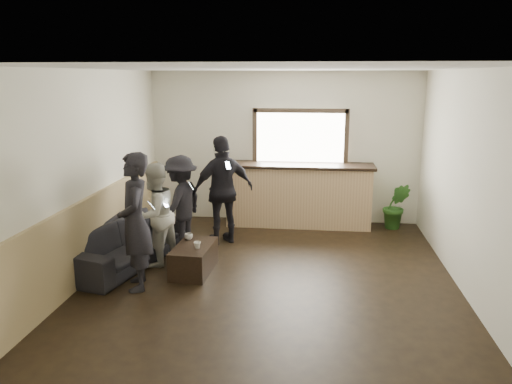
# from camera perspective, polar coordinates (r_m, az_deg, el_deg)

# --- Properties ---
(ground) EXTENTS (5.00, 6.00, 0.01)m
(ground) POSITION_cam_1_polar(r_m,az_deg,el_deg) (6.85, 1.44, -10.17)
(ground) COLOR black
(room_shell) EXTENTS (5.01, 6.01, 2.80)m
(room_shell) POSITION_cam_1_polar(r_m,az_deg,el_deg) (6.52, -4.95, 2.11)
(room_shell) COLOR silver
(room_shell) RESTS_ON ground
(bar_counter) EXTENTS (2.70, 0.68, 2.13)m
(bar_counter) POSITION_cam_1_polar(r_m,az_deg,el_deg) (9.20, 4.90, 0.11)
(bar_counter) COLOR tan
(bar_counter) RESTS_ON ground
(sofa) EXTENTS (1.37, 2.33, 0.64)m
(sofa) POSITION_cam_1_polar(r_m,az_deg,el_deg) (7.63, -14.60, -5.56)
(sofa) COLOR black
(sofa) RESTS_ON ground
(coffee_table) EXTENTS (0.53, 0.90, 0.39)m
(coffee_table) POSITION_cam_1_polar(r_m,az_deg,el_deg) (7.15, -7.10, -7.55)
(coffee_table) COLOR black
(coffee_table) RESTS_ON ground
(cup_a) EXTENTS (0.14, 0.14, 0.09)m
(cup_a) POSITION_cam_1_polar(r_m,az_deg,el_deg) (7.32, -7.71, -5.07)
(cup_a) COLOR silver
(cup_a) RESTS_ON coffee_table
(cup_b) EXTENTS (0.11, 0.11, 0.09)m
(cup_b) POSITION_cam_1_polar(r_m,az_deg,el_deg) (6.95, -6.73, -6.05)
(cup_b) COLOR silver
(cup_b) RESTS_ON coffee_table
(potted_plant) EXTENTS (0.49, 0.41, 0.85)m
(potted_plant) POSITION_cam_1_polar(r_m,az_deg,el_deg) (9.32, 15.72, -1.55)
(potted_plant) COLOR #2D6623
(potted_plant) RESTS_ON ground
(person_a) EXTENTS (0.63, 0.76, 1.79)m
(person_a) POSITION_cam_1_polar(r_m,az_deg,el_deg) (6.56, -13.66, -3.33)
(person_a) COLOR black
(person_a) RESTS_ON ground
(person_b) EXTENTS (0.84, 0.91, 1.51)m
(person_b) POSITION_cam_1_polar(r_m,az_deg,el_deg) (7.35, -11.51, -2.56)
(person_b) COLOR #B5B4A3
(person_b) RESTS_ON ground
(person_c) EXTENTS (0.82, 1.10, 1.52)m
(person_c) POSITION_cam_1_polar(r_m,az_deg,el_deg) (7.92, -8.61, -1.28)
(person_c) COLOR black
(person_c) RESTS_ON ground
(person_d) EXTENTS (1.11, 0.93, 1.78)m
(person_d) POSITION_cam_1_polar(r_m,az_deg,el_deg) (8.13, -3.77, 0.20)
(person_d) COLOR black
(person_d) RESTS_ON ground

